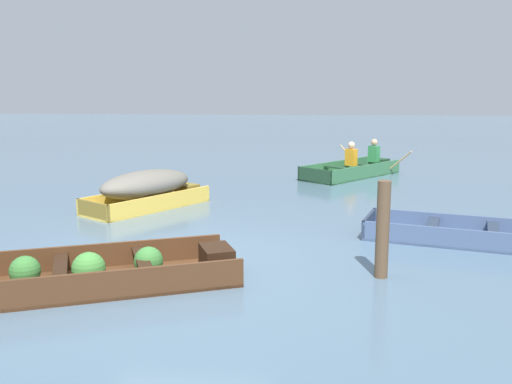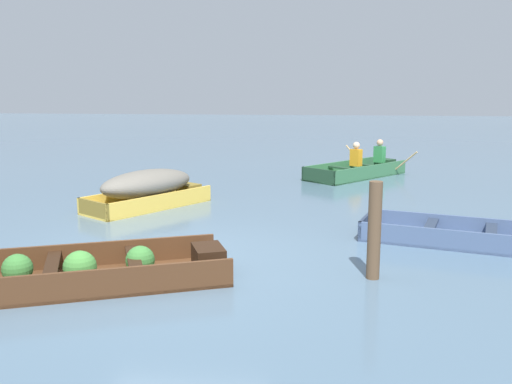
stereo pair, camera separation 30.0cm
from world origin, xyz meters
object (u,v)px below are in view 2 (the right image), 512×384
Objects in this scene: skiff_slate_blue_mid_moored at (469,237)px; mooring_post at (374,231)px; rowboat_green_with_crew at (360,169)px; dinghy_dark_varnish_foreground at (99,271)px; skiff_yellow_near_moored at (148,187)px.

mooring_post is (-1.57, -1.76, 0.51)m from skiff_slate_blue_mid_moored.
rowboat_green_with_crew reaches higher than skiff_slate_blue_mid_moored.
dinghy_dark_varnish_foreground is 1.29× the size of skiff_yellow_near_moored.
dinghy_dark_varnish_foreground is 1.10× the size of skiff_slate_blue_mid_moored.
skiff_slate_blue_mid_moored is at bearing -19.91° from skiff_yellow_near_moored.
rowboat_green_with_crew is 2.52× the size of mooring_post.
skiff_yellow_near_moored is (-0.71, 4.31, 0.26)m from dinghy_dark_varnish_foreground.
skiff_yellow_near_moored is 5.52m from mooring_post.
dinghy_dark_varnish_foreground is 3.38m from mooring_post.
rowboat_green_with_crew is at bearing 45.59° from skiff_yellow_near_moored.
rowboat_green_with_crew reaches higher than dinghy_dark_varnish_foreground.
rowboat_green_with_crew is 8.27m from mooring_post.
dinghy_dark_varnish_foreground is 4.38m from skiff_yellow_near_moored.
skiff_yellow_near_moored reaches higher than skiff_slate_blue_mid_moored.
skiff_yellow_near_moored reaches higher than dinghy_dark_varnish_foreground.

